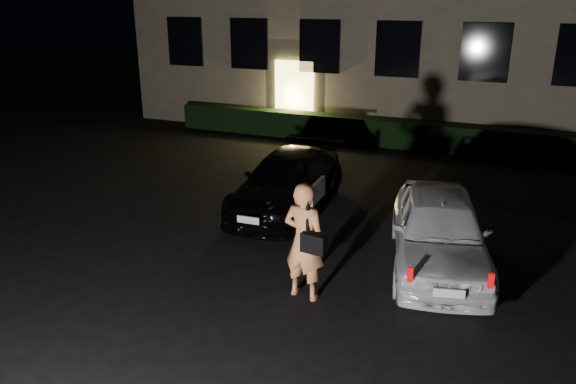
% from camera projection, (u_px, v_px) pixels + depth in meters
% --- Properties ---
extents(ground, '(80.00, 80.00, 0.00)m').
position_uv_depth(ground, '(237.00, 298.00, 9.03)').
color(ground, black).
rests_on(ground, ground).
extents(hedge, '(15.00, 0.70, 0.85)m').
position_uv_depth(hedge, '(390.00, 133.00, 18.01)').
color(hedge, black).
rests_on(hedge, ground).
extents(sedan, '(2.01, 4.43, 1.24)m').
position_uv_depth(sedan, '(288.00, 182.00, 12.67)').
color(sedan, black).
rests_on(sedan, ground).
extents(hatch, '(2.48, 4.26, 1.36)m').
position_uv_depth(hatch, '(439.00, 230.00, 9.92)').
color(hatch, white).
rests_on(hatch, ground).
extents(man, '(0.81, 0.55, 1.94)m').
position_uv_depth(man, '(305.00, 241.00, 8.77)').
color(man, '#F49053').
rests_on(man, ground).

